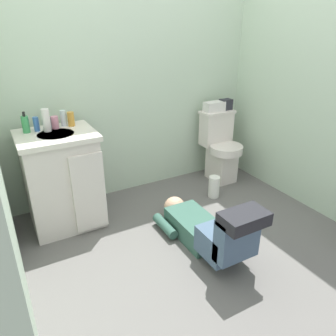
# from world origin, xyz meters

# --- Properties ---
(ground_plane) EXTENTS (2.99, 3.13, 0.04)m
(ground_plane) POSITION_xyz_m (0.00, 0.00, -0.02)
(ground_plane) COLOR #615E5B
(wall_back) EXTENTS (2.65, 0.08, 2.40)m
(wall_back) POSITION_xyz_m (0.00, 1.10, 1.20)
(wall_back) COLOR beige
(wall_back) RESTS_ON ground_plane
(wall_right) EXTENTS (0.08, 2.13, 2.40)m
(wall_right) POSITION_xyz_m (1.28, 0.00, 1.20)
(wall_right) COLOR beige
(wall_right) RESTS_ON ground_plane
(toilet) EXTENTS (0.36, 0.46, 0.75)m
(toilet) POSITION_xyz_m (0.87, 0.81, 0.37)
(toilet) COLOR silver
(toilet) RESTS_ON ground_plane
(vanity_cabinet) EXTENTS (0.60, 0.53, 0.82)m
(vanity_cabinet) POSITION_xyz_m (-0.82, 0.74, 0.42)
(vanity_cabinet) COLOR silver
(vanity_cabinet) RESTS_ON ground_plane
(faucet) EXTENTS (0.02, 0.02, 0.10)m
(faucet) POSITION_xyz_m (-0.82, 0.88, 0.87)
(faucet) COLOR silver
(faucet) RESTS_ON vanity_cabinet
(person_plumber) EXTENTS (0.39, 1.06, 0.52)m
(person_plumber) POSITION_xyz_m (0.04, -0.15, 0.18)
(person_plumber) COLOR #33594C
(person_plumber) RESTS_ON ground_plane
(tissue_box) EXTENTS (0.22, 0.11, 0.10)m
(tissue_box) POSITION_xyz_m (0.82, 0.90, 0.80)
(tissue_box) COLOR silver
(tissue_box) RESTS_ON toilet
(toiletry_bag) EXTENTS (0.12, 0.09, 0.11)m
(toiletry_bag) POSITION_xyz_m (0.97, 0.90, 0.81)
(toiletry_bag) COLOR #26262D
(toiletry_bag) RESTS_ON toilet
(soap_dispenser) EXTENTS (0.06, 0.06, 0.17)m
(soap_dispenser) POSITION_xyz_m (-1.01, 0.86, 0.89)
(soap_dispenser) COLOR #3B9956
(soap_dispenser) RESTS_ON vanity_cabinet
(bottle_blue) EXTENTS (0.04, 0.04, 0.11)m
(bottle_blue) POSITION_xyz_m (-0.93, 0.87, 0.88)
(bottle_blue) COLOR #3969B4
(bottle_blue) RESTS_ON vanity_cabinet
(bottle_white) EXTENTS (0.06, 0.06, 0.18)m
(bottle_white) POSITION_xyz_m (-0.86, 0.82, 0.91)
(bottle_white) COLOR white
(bottle_white) RESTS_ON vanity_cabinet
(bottle_pink) EXTENTS (0.06, 0.06, 0.10)m
(bottle_pink) POSITION_xyz_m (-0.79, 0.86, 0.87)
(bottle_pink) COLOR pink
(bottle_pink) RESTS_ON vanity_cabinet
(bottle_clear) EXTENTS (0.05, 0.05, 0.13)m
(bottle_clear) POSITION_xyz_m (-0.71, 0.90, 0.89)
(bottle_clear) COLOR silver
(bottle_clear) RESTS_ON vanity_cabinet
(bottle_amber) EXTENTS (0.06, 0.06, 0.12)m
(bottle_amber) POSITION_xyz_m (-0.66, 0.87, 0.88)
(bottle_amber) COLOR gold
(bottle_amber) RESTS_ON vanity_cabinet
(paper_towel_roll) EXTENTS (0.11, 0.11, 0.22)m
(paper_towel_roll) POSITION_xyz_m (0.57, 0.49, 0.11)
(paper_towel_roll) COLOR white
(paper_towel_roll) RESTS_ON ground_plane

